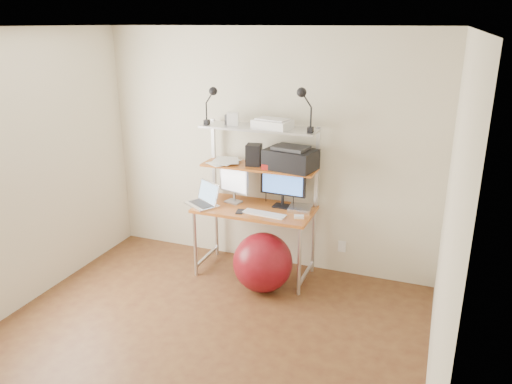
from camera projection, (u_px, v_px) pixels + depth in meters
The scene contains 20 objects.
room at pixel (184, 208), 3.63m from camera, with size 3.60×3.60×3.60m.
computer_desk at pixel (257, 186), 5.06m from camera, with size 1.20×0.60×1.57m.
wall_outlet at pixel (342, 246), 5.23m from camera, with size 0.08×0.01×0.12m, color white.
monitor_silver at pixel (234, 183), 5.18m from camera, with size 0.35×0.16×0.40m.
monitor_black at pixel (283, 184), 5.04m from camera, with size 0.48×0.14×0.48m.
laptop at pixel (205, 200), 5.15m from camera, with size 0.43×0.41×0.30m.
keyboard at pixel (264, 214), 4.90m from camera, with size 0.44×0.12×0.01m, color white.
mouse at pixel (299, 217), 4.81m from camera, with size 0.09×0.06×0.03m, color white.
mac_mini at pixel (300, 208), 5.00m from camera, with size 0.22×0.22×0.04m, color silver.
phone at pixel (240, 212), 4.96m from camera, with size 0.07×0.13×0.01m, color black.
printer at pixel (291, 158), 4.91m from camera, with size 0.54×0.41×0.23m.
nas_cube at pixel (254, 155), 5.04m from camera, with size 0.15×0.15×0.22m, color black.
red_box at pixel (272, 166), 4.94m from camera, with size 0.19×0.13×0.05m, color red.
scanner at pixel (272, 124), 4.85m from camera, with size 0.40×0.30×0.10m.
box_white at pixel (233, 119), 4.98m from camera, with size 0.11×0.09×0.13m, color white.
box_grey at pixel (231, 119), 5.05m from camera, with size 0.10×0.10×0.10m, color #302F32.
clip_lamp_left at pixel (212, 97), 4.92m from camera, with size 0.15×0.08×0.38m.
clip_lamp_right at pixel (304, 100), 4.60m from camera, with size 0.17×0.09×0.41m.
exercise_ball at pixel (263, 262), 4.90m from camera, with size 0.59×0.59×0.59m, color maroon.
paper_stack at pixel (225, 161), 5.18m from camera, with size 0.36×0.42×0.02m.
Camera 1 is at (1.71, -2.99, 2.53)m, focal length 35.00 mm.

